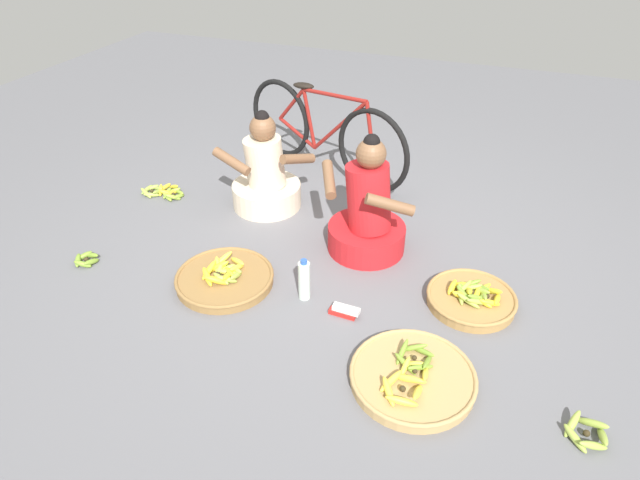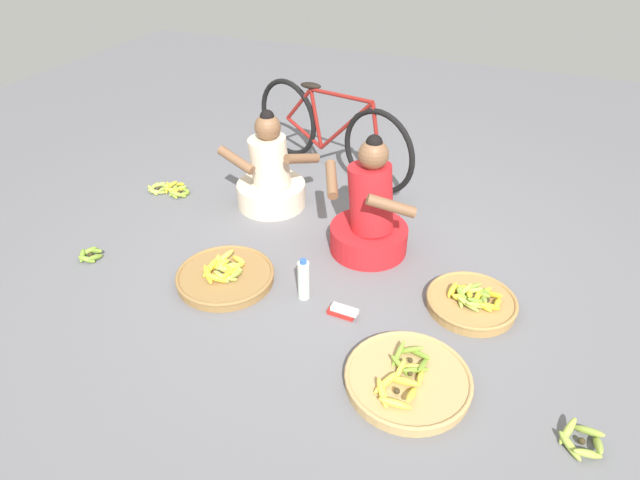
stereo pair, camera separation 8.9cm
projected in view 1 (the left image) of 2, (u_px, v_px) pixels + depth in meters
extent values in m
plane|color=slate|center=(331.00, 268.00, 3.50)|extent=(10.00, 10.00, 0.00)
cylinder|color=red|center=(366.00, 237.00, 3.64)|extent=(0.52, 0.52, 0.18)
cylinder|color=red|center=(369.00, 197.00, 3.46)|extent=(0.41, 0.38, 0.47)
sphere|color=brown|center=(371.00, 154.00, 3.29)|extent=(0.19, 0.19, 0.19)
sphere|color=black|center=(372.00, 142.00, 3.25)|extent=(0.10, 0.10, 0.10)
cylinder|color=brown|center=(329.00, 179.00, 3.48)|extent=(0.19, 0.31, 0.16)
cylinder|color=brown|center=(390.00, 205.00, 3.21)|extent=(0.31, 0.17, 0.16)
cylinder|color=beige|center=(267.00, 195.00, 4.12)|extent=(0.52, 0.52, 0.18)
cylinder|color=beige|center=(265.00, 162.00, 3.97)|extent=(0.39, 0.38, 0.39)
sphere|color=brown|center=(263.00, 128.00, 3.82)|extent=(0.19, 0.19, 0.19)
sphere|color=black|center=(262.00, 118.00, 3.78)|extent=(0.10, 0.10, 0.10)
cylinder|color=brown|center=(232.00, 161.00, 3.82)|extent=(0.32, 0.13, 0.16)
cylinder|color=brown|center=(298.00, 159.00, 3.85)|extent=(0.19, 0.31, 0.16)
torus|color=black|center=(280.00, 118.00, 4.74)|extent=(0.65, 0.29, 0.68)
torus|color=black|center=(373.00, 151.00, 4.18)|extent=(0.65, 0.29, 0.68)
cylinder|color=maroon|center=(339.00, 126.00, 4.31)|extent=(0.53, 0.23, 0.55)
cylinder|color=maroon|center=(309.00, 119.00, 4.50)|extent=(0.15, 0.08, 0.49)
cylinder|color=maroon|center=(334.00, 95.00, 4.21)|extent=(0.62, 0.27, 0.08)
cylinder|color=maroon|center=(297.00, 133.00, 4.67)|extent=(0.40, 0.18, 0.18)
cylinder|color=maroon|center=(292.00, 104.00, 4.57)|extent=(0.30, 0.14, 0.35)
cylinder|color=maroon|center=(370.00, 127.00, 4.10)|extent=(0.12, 0.07, 0.38)
ellipsoid|color=black|center=(304.00, 86.00, 4.38)|extent=(0.18, 0.08, 0.05)
cylinder|color=tan|center=(412.00, 378.00, 2.70)|extent=(0.63, 0.63, 0.06)
torus|color=tan|center=(413.00, 374.00, 2.69)|extent=(0.64, 0.64, 0.02)
ellipsoid|color=yellow|center=(425.00, 374.00, 2.66)|extent=(0.04, 0.12, 0.06)
ellipsoid|color=yellow|center=(415.00, 364.00, 2.71)|extent=(0.12, 0.05, 0.05)
ellipsoid|color=yellow|center=(405.00, 367.00, 2.69)|extent=(0.05, 0.12, 0.07)
ellipsoid|color=yellow|center=(415.00, 380.00, 2.63)|extent=(0.12, 0.06, 0.05)
sphere|color=#382D19|center=(415.00, 371.00, 2.67)|extent=(0.03, 0.03, 0.03)
ellipsoid|color=olive|center=(427.00, 362.00, 2.72)|extent=(0.04, 0.15, 0.08)
ellipsoid|color=olive|center=(422.00, 351.00, 2.78)|extent=(0.15, 0.09, 0.06)
ellipsoid|color=olive|center=(414.00, 348.00, 2.80)|extent=(0.15, 0.07, 0.08)
ellipsoid|color=olive|center=(402.00, 352.00, 2.77)|extent=(0.05, 0.15, 0.09)
ellipsoid|color=olive|center=(405.00, 364.00, 2.71)|extent=(0.15, 0.10, 0.07)
ellipsoid|color=olive|center=(421.00, 367.00, 2.69)|extent=(0.14, 0.12, 0.06)
sphere|color=#382D19|center=(414.00, 358.00, 2.74)|extent=(0.03, 0.03, 0.03)
ellipsoid|color=yellow|center=(417.00, 392.00, 2.54)|extent=(0.04, 0.16, 0.10)
ellipsoid|color=yellow|center=(408.00, 378.00, 2.63)|extent=(0.17, 0.05, 0.07)
ellipsoid|color=yellow|center=(391.00, 381.00, 2.62)|extent=(0.10, 0.16, 0.06)
ellipsoid|color=yellow|center=(388.00, 391.00, 2.56)|extent=(0.12, 0.16, 0.07)
ellipsoid|color=yellow|center=(402.00, 401.00, 2.52)|extent=(0.17, 0.06, 0.06)
sphere|color=#382D19|center=(403.00, 389.00, 2.57)|extent=(0.03, 0.03, 0.03)
cylinder|color=#A87F47|center=(471.00, 300.00, 3.19)|extent=(0.51, 0.51, 0.06)
torus|color=#A87F47|center=(472.00, 296.00, 3.18)|extent=(0.53, 0.53, 0.02)
ellipsoid|color=yellow|center=(497.00, 299.00, 3.12)|extent=(0.04, 0.13, 0.06)
ellipsoid|color=yellow|center=(493.00, 291.00, 3.16)|extent=(0.13, 0.09, 0.08)
ellipsoid|color=yellow|center=(481.00, 289.00, 3.18)|extent=(0.12, 0.11, 0.08)
ellipsoid|color=yellow|center=(477.00, 293.00, 3.16)|extent=(0.05, 0.14, 0.06)
ellipsoid|color=yellow|center=(482.00, 301.00, 3.10)|extent=(0.14, 0.08, 0.06)
ellipsoid|color=yellow|center=(490.00, 303.00, 3.09)|extent=(0.14, 0.08, 0.06)
sphere|color=#382D19|center=(487.00, 296.00, 3.13)|extent=(0.03, 0.03, 0.03)
ellipsoid|color=olive|center=(483.00, 296.00, 3.14)|extent=(0.06, 0.15, 0.06)
ellipsoid|color=olive|center=(480.00, 287.00, 3.19)|extent=(0.14, 0.11, 0.08)
ellipsoid|color=olive|center=(469.00, 284.00, 3.22)|extent=(0.15, 0.09, 0.09)
ellipsoid|color=olive|center=(461.00, 291.00, 3.18)|extent=(0.05, 0.15, 0.06)
ellipsoid|color=olive|center=(464.00, 295.00, 3.13)|extent=(0.14, 0.11, 0.08)
ellipsoid|color=olive|center=(478.00, 298.00, 3.11)|extent=(0.14, 0.11, 0.09)
sphere|color=#382D19|center=(472.00, 292.00, 3.17)|extent=(0.03, 0.03, 0.03)
ellipsoid|color=yellow|center=(469.00, 291.00, 3.16)|extent=(0.05, 0.12, 0.08)
ellipsoid|color=yellow|center=(461.00, 285.00, 3.22)|extent=(0.12, 0.05, 0.07)
ellipsoid|color=yellow|center=(452.00, 287.00, 3.20)|extent=(0.06, 0.12, 0.08)
ellipsoid|color=yellow|center=(461.00, 295.00, 3.13)|extent=(0.12, 0.06, 0.07)
sphere|color=#382D19|center=(460.00, 290.00, 3.18)|extent=(0.03, 0.03, 0.03)
ellipsoid|color=#9EB747|center=(484.00, 295.00, 3.13)|extent=(0.06, 0.15, 0.08)
ellipsoid|color=#9EB747|center=(481.00, 291.00, 3.16)|extent=(0.13, 0.12, 0.09)
ellipsoid|color=#9EB747|center=(470.00, 287.00, 3.19)|extent=(0.15, 0.08, 0.08)
ellipsoid|color=#9EB747|center=(463.00, 289.00, 3.18)|extent=(0.10, 0.14, 0.08)
ellipsoid|color=#9EB747|center=(461.00, 294.00, 3.14)|extent=(0.08, 0.15, 0.08)
ellipsoid|color=#9EB747|center=(468.00, 301.00, 3.09)|extent=(0.15, 0.06, 0.08)
ellipsoid|color=#9EB747|center=(477.00, 302.00, 3.09)|extent=(0.14, 0.11, 0.08)
sphere|color=#382D19|center=(472.00, 295.00, 3.14)|extent=(0.03, 0.03, 0.03)
cylinder|color=olive|center=(225.00, 279.00, 3.36)|extent=(0.60, 0.60, 0.06)
torus|color=olive|center=(224.00, 276.00, 3.34)|extent=(0.61, 0.61, 0.02)
ellipsoid|color=#9EB747|center=(236.00, 276.00, 3.30)|extent=(0.03, 0.13, 0.07)
ellipsoid|color=#9EB747|center=(235.00, 270.00, 3.35)|extent=(0.14, 0.08, 0.06)
ellipsoid|color=#9EB747|center=(226.00, 269.00, 3.36)|extent=(0.12, 0.11, 0.06)
ellipsoid|color=#9EB747|center=(219.00, 272.00, 3.33)|extent=(0.05, 0.14, 0.08)
ellipsoid|color=#9EB747|center=(221.00, 279.00, 3.28)|extent=(0.14, 0.07, 0.06)
ellipsoid|color=#9EB747|center=(227.00, 279.00, 3.27)|extent=(0.14, 0.08, 0.07)
sphere|color=#382D19|center=(228.00, 274.00, 3.32)|extent=(0.03, 0.03, 0.03)
ellipsoid|color=yellow|center=(237.00, 267.00, 3.36)|extent=(0.05, 0.15, 0.09)
ellipsoid|color=yellow|center=(237.00, 261.00, 3.42)|extent=(0.15, 0.11, 0.07)
ellipsoid|color=yellow|center=(223.00, 259.00, 3.43)|extent=(0.11, 0.15, 0.09)
ellipsoid|color=yellow|center=(217.00, 266.00, 3.37)|extent=(0.11, 0.15, 0.08)
ellipsoid|color=yellow|center=(227.00, 272.00, 3.33)|extent=(0.16, 0.09, 0.06)
sphere|color=#382D19|center=(228.00, 265.00, 3.39)|extent=(0.03, 0.03, 0.03)
ellipsoid|color=yellow|center=(228.00, 275.00, 3.30)|extent=(0.06, 0.16, 0.08)
ellipsoid|color=yellow|center=(228.00, 271.00, 3.34)|extent=(0.14, 0.12, 0.07)
ellipsoid|color=yellow|center=(218.00, 267.00, 3.36)|extent=(0.15, 0.10, 0.10)
ellipsoid|color=yellow|center=(209.00, 270.00, 3.33)|extent=(0.06, 0.16, 0.09)
ellipsoid|color=yellow|center=(207.00, 277.00, 3.28)|extent=(0.14, 0.13, 0.08)
ellipsoid|color=yellow|center=(216.00, 280.00, 3.25)|extent=(0.16, 0.09, 0.09)
sphere|color=#382D19|center=(218.00, 274.00, 3.31)|extent=(0.03, 0.03, 0.03)
ellipsoid|color=#9EB747|center=(603.00, 436.00, 2.41)|extent=(0.05, 0.15, 0.08)
ellipsoid|color=#9EB747|center=(592.00, 423.00, 2.47)|extent=(0.15, 0.09, 0.09)
ellipsoid|color=#9EB747|center=(572.00, 424.00, 2.46)|extent=(0.09, 0.15, 0.10)
ellipsoid|color=#9EB747|center=(575.00, 438.00, 2.41)|extent=(0.13, 0.13, 0.06)
ellipsoid|color=#9EB747|center=(593.00, 446.00, 2.38)|extent=(0.15, 0.09, 0.08)
sphere|color=#382D19|center=(586.00, 433.00, 2.43)|extent=(0.03, 0.03, 0.03)
ellipsoid|color=#8CAD38|center=(178.00, 196.00, 4.24)|extent=(0.06, 0.13, 0.06)
ellipsoid|color=#8CAD38|center=(180.00, 192.00, 4.29)|extent=(0.13, 0.09, 0.06)
ellipsoid|color=#8CAD38|center=(173.00, 191.00, 4.30)|extent=(0.12, 0.10, 0.07)
ellipsoid|color=#8CAD38|center=(167.00, 193.00, 4.27)|extent=(0.04, 0.13, 0.07)
ellipsoid|color=#8CAD38|center=(167.00, 197.00, 4.23)|extent=(0.13, 0.08, 0.06)
ellipsoid|color=#8CAD38|center=(173.00, 197.00, 4.21)|extent=(0.12, 0.09, 0.08)
sphere|color=#382D19|center=(173.00, 194.00, 4.26)|extent=(0.03, 0.03, 0.03)
ellipsoid|color=yellow|center=(173.00, 192.00, 4.29)|extent=(0.05, 0.13, 0.06)
ellipsoid|color=yellow|center=(174.00, 187.00, 4.35)|extent=(0.13, 0.07, 0.08)
ellipsoid|color=yellow|center=(164.00, 188.00, 4.35)|extent=(0.08, 0.13, 0.06)
ellipsoid|color=yellow|center=(161.00, 190.00, 4.31)|extent=(0.09, 0.13, 0.08)
ellipsoid|color=yellow|center=(167.00, 193.00, 4.27)|extent=(0.13, 0.09, 0.08)
sphere|color=#382D19|center=(168.00, 190.00, 4.32)|extent=(0.03, 0.03, 0.03)
ellipsoid|color=#9EB747|center=(158.00, 192.00, 4.29)|extent=(0.04, 0.13, 0.07)
ellipsoid|color=#9EB747|center=(158.00, 188.00, 4.34)|extent=(0.13, 0.08, 0.07)
ellipsoid|color=#9EB747|center=(152.00, 188.00, 4.35)|extent=(0.12, 0.10, 0.06)
ellipsoid|color=#9EB747|center=(147.00, 190.00, 4.33)|extent=(0.05, 0.13, 0.06)
ellipsoid|color=#9EB747|center=(146.00, 193.00, 4.26)|extent=(0.13, 0.07, 0.08)
ellipsoid|color=#9EB747|center=(151.00, 195.00, 4.26)|extent=(0.12, 0.09, 0.05)
sphere|color=#382D19|center=(152.00, 191.00, 4.30)|extent=(0.03, 0.03, 0.03)
ellipsoid|color=olive|center=(92.00, 262.00, 3.51)|extent=(0.06, 0.12, 0.07)
ellipsoid|color=olive|center=(92.00, 255.00, 3.57)|extent=(0.12, 0.05, 0.07)
ellipsoid|color=olive|center=(84.00, 256.00, 3.57)|extent=(0.09, 0.12, 0.06)
ellipsoid|color=olive|center=(78.00, 260.00, 3.53)|extent=(0.09, 0.12, 0.06)
ellipsoid|color=olive|center=(83.00, 264.00, 3.49)|extent=(0.12, 0.07, 0.07)
sphere|color=#382D19|center=(86.00, 259.00, 3.53)|extent=(0.03, 0.03, 0.03)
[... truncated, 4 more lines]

